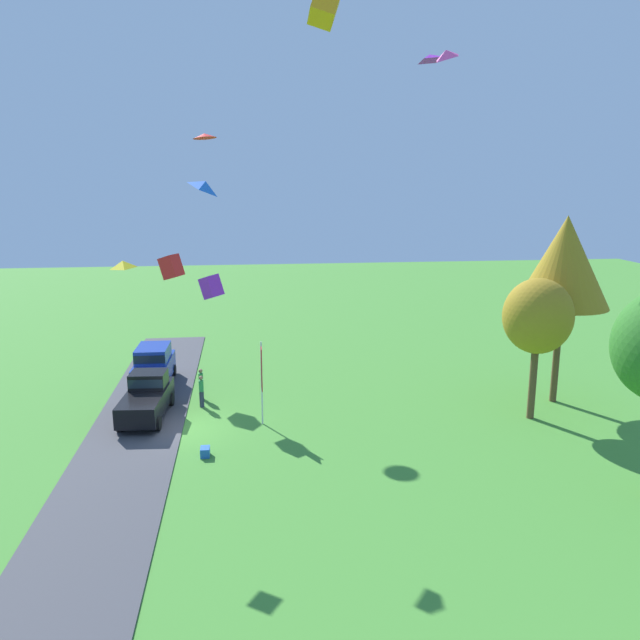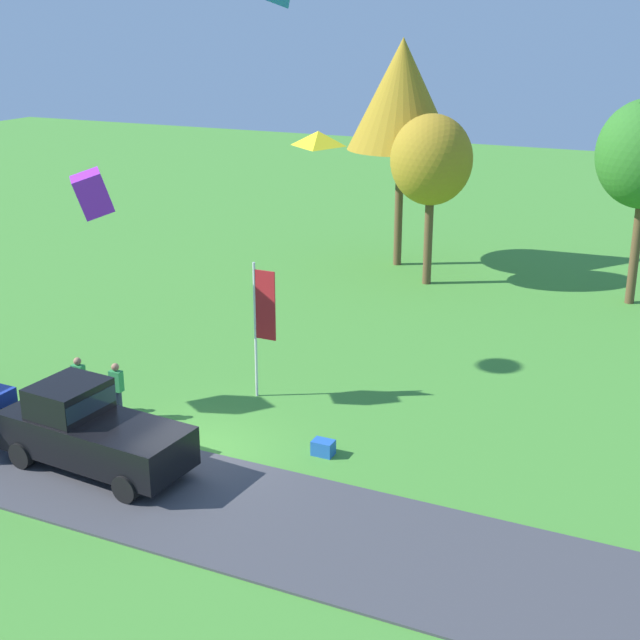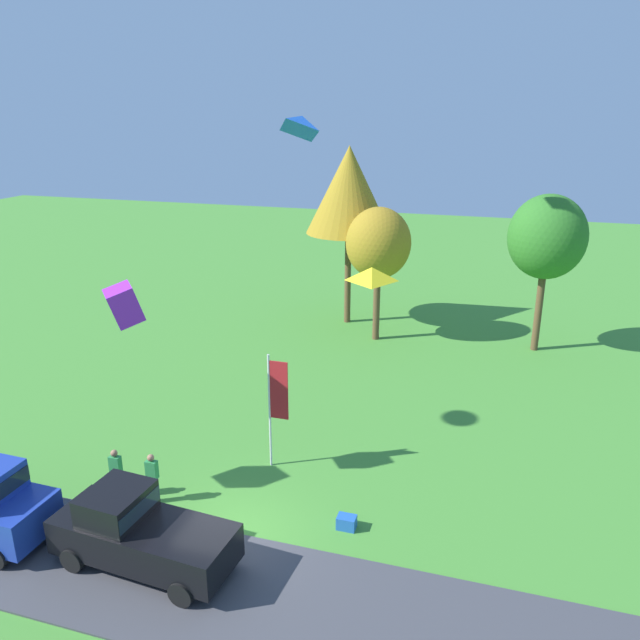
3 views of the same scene
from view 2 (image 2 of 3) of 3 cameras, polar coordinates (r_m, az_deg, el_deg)
name	(u,v)px [view 2 (image 2 of 3)]	position (r m, az deg, el deg)	size (l,w,h in m)	color
ground_plane	(190,452)	(23.87, -8.31, -8.39)	(120.00, 120.00, 0.00)	#478E33
pavement_strip	(143,487)	(22.38, -11.24, -10.47)	(36.00, 4.40, 0.06)	#424247
car_pickup_mid_row	(89,429)	(23.10, -14.55, -6.75)	(5.13, 2.34, 2.14)	black
person_watching_sky	(117,391)	(25.71, -12.86, -4.45)	(0.36, 0.24, 1.71)	#2D334C
person_on_lawn	(80,385)	(26.38, -15.14, -4.02)	(0.36, 0.24, 1.71)	#2D334C
tree_far_left	(402,95)	(39.74, 5.27, 14.16)	(4.72, 4.72, 9.97)	brown
tree_left_of_center	(431,161)	(37.14, 7.14, 10.08)	(3.37, 3.37, 7.11)	brown
flag_banner	(262,314)	(25.93, -3.73, 0.39)	(0.71, 0.08, 4.16)	silver
cooler_box	(323,448)	(23.43, 0.21, -8.17)	(0.56, 0.40, 0.40)	blue
kite_box_high_left	(92,194)	(25.16, -14.37, 7.83)	(0.80, 0.80, 1.12)	purple
kite_diamond_mid_center	(318,138)	(18.06, -0.12, 11.55)	(0.82, 0.75, 0.29)	yellow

